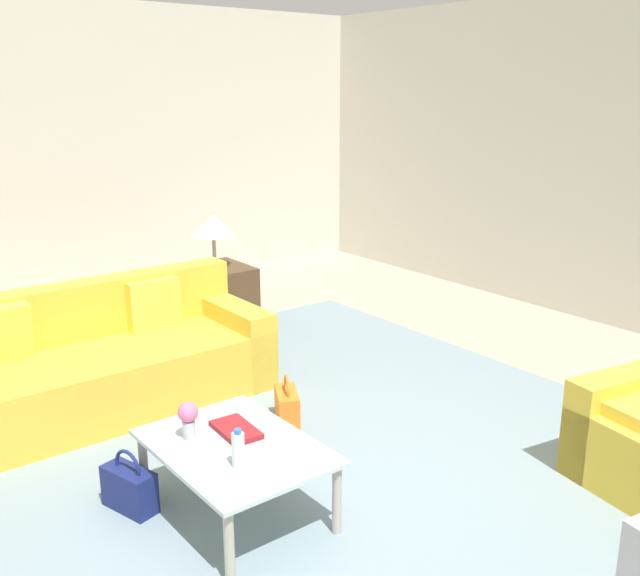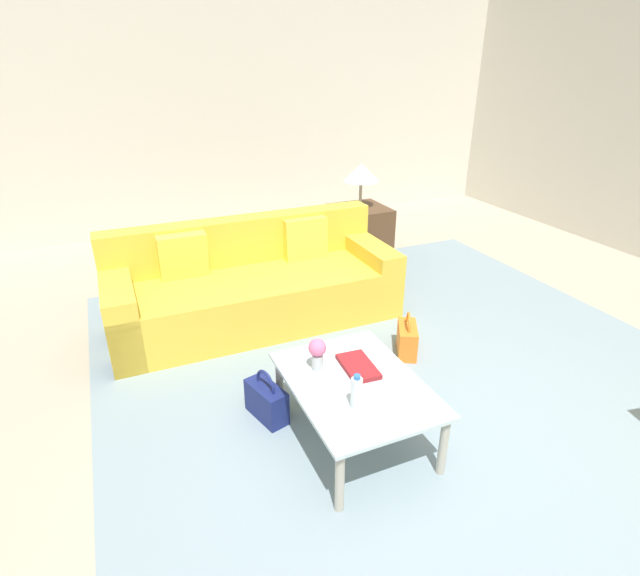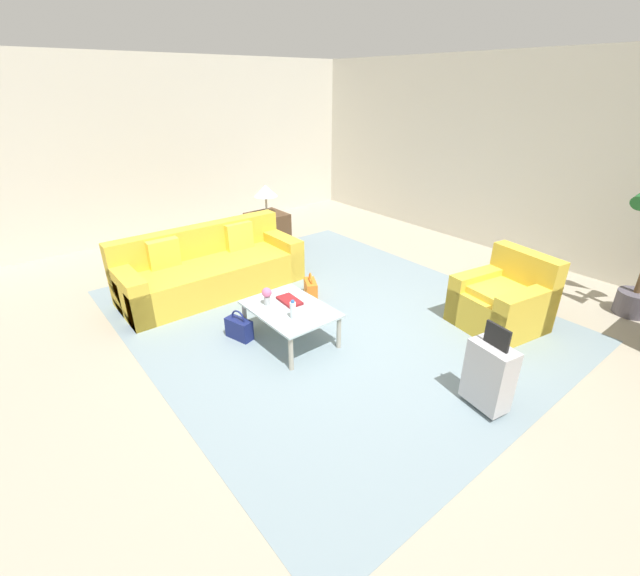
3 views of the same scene
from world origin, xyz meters
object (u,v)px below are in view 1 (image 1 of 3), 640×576
object	(u,v)px
water_bottle	(238,449)
table_lamp	(213,227)
couch	(91,368)
coffee_table	(235,453)
handbag_orange	(287,407)
flower_vase	(188,417)
side_table	(216,297)
handbag_navy	(129,488)
coffee_table_book	(236,430)

from	to	relation	value
water_bottle	table_lamp	xyz separation A→B (m)	(-3.00, 1.60, 0.47)
couch	table_lamp	distance (m)	2.01
coffee_table	handbag_orange	world-z (taller)	coffee_table
flower_vase	handbag_orange	bearing A→B (deg)	116.26
coffee_table	side_table	world-z (taller)	side_table
side_table	table_lamp	world-z (taller)	table_lamp
coffee_table	handbag_orange	distance (m)	1.12
couch	table_lamp	bearing A→B (deg)	122.10
water_bottle	flower_vase	xyz separation A→B (m)	(-0.42, -0.05, 0.03)
coffee_table	water_bottle	xyz separation A→B (m)	(0.20, -0.10, 0.14)
side_table	handbag_orange	bearing A→B (deg)	-17.64
coffee_table	handbag_navy	size ratio (longest dim) A/B	2.84
coffee_table_book	flower_vase	bearing A→B (deg)	-109.55
table_lamp	coffee_table_book	bearing A→B (deg)	-27.92
couch	water_bottle	size ratio (longest dim) A/B	12.08
side_table	handbag_navy	bearing A→B (deg)	-38.87
coffee_table_book	table_lamp	distance (m)	3.08
couch	handbag_orange	xyz separation A→B (m)	(1.09, 0.93, -0.17)
couch	flower_vase	size ratio (longest dim) A/B	12.02
water_bottle	flower_vase	size ratio (longest dim) A/B	1.00
handbag_orange	handbag_navy	xyz separation A→B (m)	(0.30, -1.27, 0.00)
water_bottle	handbag_navy	xyz separation A→B (m)	(-0.60, -0.33, -0.38)
coffee_table	side_table	distance (m)	3.18
couch	handbag_orange	world-z (taller)	couch
side_table	handbag_orange	world-z (taller)	side_table
water_bottle	side_table	bearing A→B (deg)	151.93
handbag_orange	handbag_navy	distance (m)	1.30
water_bottle	side_table	xyz separation A→B (m)	(-3.00, 1.60, -0.22)
table_lamp	handbag_orange	world-z (taller)	table_lamp
coffee_table_book	handbag_orange	distance (m)	1.00
coffee_table_book	handbag_navy	size ratio (longest dim) A/B	0.87
side_table	coffee_table_book	bearing A→B (deg)	-27.92
flower_vase	water_bottle	bearing A→B (deg)	6.79
coffee_table	coffee_table_book	bearing A→B (deg)	146.31
handbag_navy	water_bottle	bearing A→B (deg)	28.87
water_bottle	side_table	distance (m)	3.41
table_lamp	flower_vase	bearing A→B (deg)	-32.60
flower_vase	handbag_orange	size ratio (longest dim) A/B	0.57
water_bottle	table_lamp	size ratio (longest dim) A/B	0.41
flower_vase	handbag_orange	world-z (taller)	flower_vase
water_bottle	flower_vase	world-z (taller)	flower_vase
flower_vase	coffee_table_book	bearing A→B (deg)	66.50
handbag_orange	handbag_navy	world-z (taller)	same
coffee_table_book	side_table	size ratio (longest dim) A/B	0.51
flower_vase	coffee_table	bearing A→B (deg)	34.29
handbag_navy	couch	bearing A→B (deg)	166.60
coffee_table_book	handbag_navy	world-z (taller)	coffee_table_book
flower_vase	handbag_navy	distance (m)	0.53
couch	table_lamp	size ratio (longest dim) A/B	4.94
table_lamp	handbag_navy	xyz separation A→B (m)	(2.40, -1.93, -0.85)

